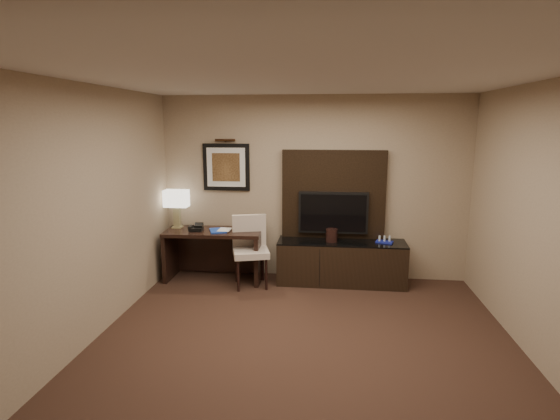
# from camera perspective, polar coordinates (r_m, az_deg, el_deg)

# --- Properties ---
(floor) EXTENTS (4.50, 5.00, 0.01)m
(floor) POSITION_cam_1_polar(r_m,az_deg,el_deg) (4.54, 2.82, -19.17)
(floor) COLOR #321E16
(floor) RESTS_ON ground
(ceiling) EXTENTS (4.50, 5.00, 0.01)m
(ceiling) POSITION_cam_1_polar(r_m,az_deg,el_deg) (3.94, 3.22, 17.16)
(ceiling) COLOR silver
(ceiling) RESTS_ON wall_back
(wall_back) EXTENTS (4.50, 0.01, 2.70)m
(wall_back) POSITION_cam_1_polar(r_m,az_deg,el_deg) (6.48, 4.36, 2.86)
(wall_back) COLOR #9C866A
(wall_back) RESTS_ON floor
(wall_front) EXTENTS (4.50, 0.01, 2.70)m
(wall_front) POSITION_cam_1_polar(r_m,az_deg,el_deg) (1.71, -2.50, -22.24)
(wall_front) COLOR #9C866A
(wall_front) RESTS_ON floor
(wall_left) EXTENTS (0.01, 5.00, 2.70)m
(wall_left) POSITION_cam_1_polar(r_m,az_deg,el_deg) (4.72, -25.38, -1.37)
(wall_left) COLOR #9C866A
(wall_left) RESTS_ON floor
(desk) EXTENTS (1.43, 0.66, 0.75)m
(desk) POSITION_cam_1_polar(r_m,az_deg,el_deg) (6.57, -8.58, -5.83)
(desk) COLOR black
(desk) RESTS_ON floor
(credenza) EXTENTS (1.83, 0.51, 0.63)m
(credenza) POSITION_cam_1_polar(r_m,az_deg,el_deg) (6.43, 7.98, -6.79)
(credenza) COLOR black
(credenza) RESTS_ON floor
(tv_wall_panel) EXTENTS (1.50, 0.12, 1.30)m
(tv_wall_panel) POSITION_cam_1_polar(r_m,az_deg,el_deg) (6.43, 7.00, 2.02)
(tv_wall_panel) COLOR black
(tv_wall_panel) RESTS_ON wall_back
(tv) EXTENTS (1.00, 0.08, 0.60)m
(tv) POSITION_cam_1_polar(r_m,az_deg,el_deg) (6.38, 6.95, -0.34)
(tv) COLOR black
(tv) RESTS_ON tv_wall_panel
(artwork) EXTENTS (0.70, 0.04, 0.70)m
(artwork) POSITION_cam_1_polar(r_m,az_deg,el_deg) (6.60, -7.02, 5.58)
(artwork) COLOR black
(artwork) RESTS_ON wall_back
(picture_light) EXTENTS (0.04, 0.04, 0.30)m
(picture_light) POSITION_cam_1_polar(r_m,az_deg,el_deg) (6.54, -7.18, 9.03)
(picture_light) COLOR #402514
(picture_light) RESTS_ON wall_back
(desk_chair) EXTENTS (0.62, 0.67, 1.02)m
(desk_chair) POSITION_cam_1_polar(r_m,az_deg,el_deg) (6.22, -3.84, -5.44)
(desk_chair) COLOR beige
(desk_chair) RESTS_ON floor
(table_lamp) EXTENTS (0.39, 0.30, 0.57)m
(table_lamp) POSITION_cam_1_polar(r_m,az_deg,el_deg) (6.68, -13.33, 0.12)
(table_lamp) COLOR #92885B
(table_lamp) RESTS_ON desk
(desk_phone) EXTENTS (0.20, 0.18, 0.10)m
(desk_phone) POSITION_cam_1_polar(r_m,az_deg,el_deg) (6.47, -10.90, -2.27)
(desk_phone) COLOR black
(desk_phone) RESTS_ON desk
(blue_folder) EXTENTS (0.31, 0.36, 0.02)m
(blue_folder) POSITION_cam_1_polar(r_m,az_deg,el_deg) (6.41, -8.10, -2.67)
(blue_folder) COLOR #18399D
(blue_folder) RESTS_ON desk
(book) EXTENTS (0.18, 0.03, 0.24)m
(book) POSITION_cam_1_polar(r_m,az_deg,el_deg) (6.41, -8.07, -1.66)
(book) COLOR tan
(book) RESTS_ON desk
(ice_bucket) EXTENTS (0.21, 0.21, 0.19)m
(ice_bucket) POSITION_cam_1_polar(r_m,az_deg,el_deg) (6.29, 6.76, -3.29)
(ice_bucket) COLOR black
(ice_bucket) RESTS_ON credenza
(minibar_tray) EXTENTS (0.26, 0.20, 0.08)m
(minibar_tray) POSITION_cam_1_polar(r_m,az_deg,el_deg) (6.38, 13.49, -3.79)
(minibar_tray) COLOR navy
(minibar_tray) RESTS_ON credenza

